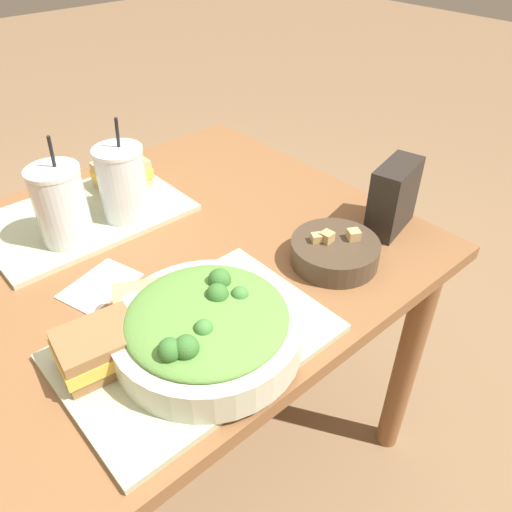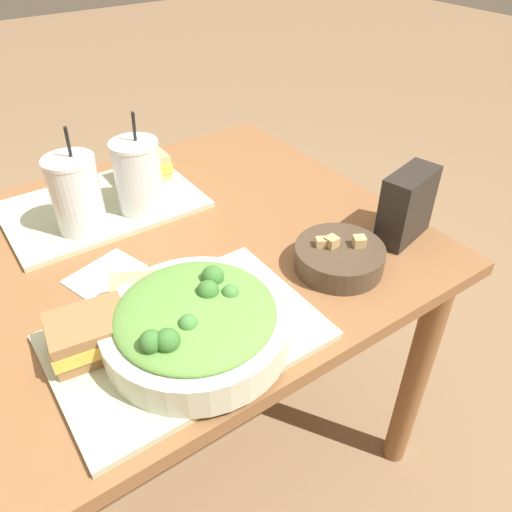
# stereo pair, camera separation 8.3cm
# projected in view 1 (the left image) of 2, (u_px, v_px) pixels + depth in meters

# --- Properties ---
(ground_plane) EXTENTS (12.00, 12.00, 0.00)m
(ground_plane) POSITION_uv_depth(u_px,v_px,m) (153.00, 468.00, 1.39)
(ground_plane) COLOR #846647
(dining_table) EXTENTS (1.24, 0.87, 0.70)m
(dining_table) POSITION_uv_depth(u_px,v_px,m) (117.00, 309.00, 1.02)
(dining_table) COLOR brown
(dining_table) RESTS_ON ground_plane
(tray_near) EXTENTS (0.43, 0.29, 0.01)m
(tray_near) POSITION_uv_depth(u_px,v_px,m) (196.00, 342.00, 0.81)
(tray_near) COLOR #B2BC99
(tray_near) RESTS_ON dining_table
(tray_far) EXTENTS (0.43, 0.29, 0.01)m
(tray_far) POSITION_uv_depth(u_px,v_px,m) (86.00, 215.00, 1.12)
(tray_far) COLOR #B2BC99
(tray_far) RESTS_ON dining_table
(salad_bowl) EXTENTS (0.30, 0.30, 0.10)m
(salad_bowl) POSITION_uv_depth(u_px,v_px,m) (207.00, 326.00, 0.78)
(salad_bowl) COLOR beige
(salad_bowl) RESTS_ON tray_near
(soup_bowl) EXTENTS (0.17, 0.17, 0.07)m
(soup_bowl) POSITION_uv_depth(u_px,v_px,m) (335.00, 251.00, 0.98)
(soup_bowl) COLOR #473828
(soup_bowl) RESTS_ON dining_table
(sandwich_near) EXTENTS (0.14, 0.11, 0.06)m
(sandwich_near) POSITION_uv_depth(u_px,v_px,m) (100.00, 348.00, 0.75)
(sandwich_near) COLOR olive
(sandwich_near) RESTS_ON tray_near
(baguette_near) EXTENTS (0.13, 0.10, 0.06)m
(baguette_near) POSITION_uv_depth(u_px,v_px,m) (151.00, 295.00, 0.85)
(baguette_near) COLOR tan
(baguette_near) RESTS_ON tray_near
(sandwich_far) EXTENTS (0.12, 0.09, 0.06)m
(sandwich_far) POSITION_uv_depth(u_px,v_px,m) (122.00, 174.00, 1.20)
(sandwich_far) COLOR tan
(sandwich_far) RESTS_ON tray_far
(drink_cup_dark) EXTENTS (0.10, 0.10, 0.23)m
(drink_cup_dark) POSITION_uv_depth(u_px,v_px,m) (62.00, 207.00, 0.99)
(drink_cup_dark) COLOR silver
(drink_cup_dark) RESTS_ON tray_far
(drink_cup_red) EXTENTS (0.10, 0.10, 0.22)m
(drink_cup_red) POSITION_uv_depth(u_px,v_px,m) (123.00, 185.00, 1.07)
(drink_cup_red) COLOR silver
(drink_cup_red) RESTS_ON tray_far
(chip_bag) EXTENTS (0.14, 0.09, 0.15)m
(chip_bag) POSITION_uv_depth(u_px,v_px,m) (393.00, 197.00, 1.05)
(chip_bag) COLOR #28231E
(chip_bag) RESTS_ON dining_table
(napkin_folded) EXTENTS (0.16, 0.13, 0.00)m
(napkin_folded) POSITION_uv_depth(u_px,v_px,m) (100.00, 286.00, 0.93)
(napkin_folded) COLOR silver
(napkin_folded) RESTS_ON dining_table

